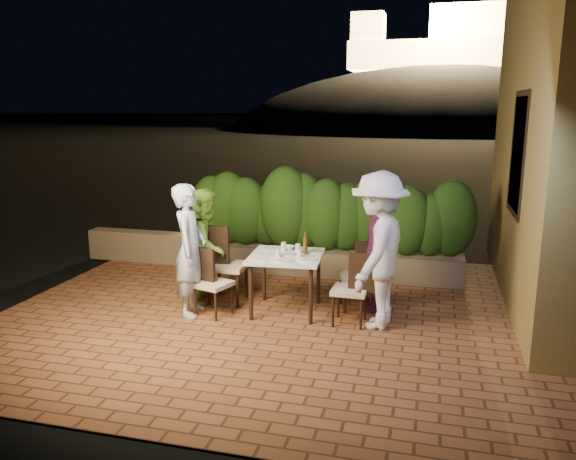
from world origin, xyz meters
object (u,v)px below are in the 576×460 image
(beer_bottle, at_px, (305,243))
(parapet_lamp, at_px, (186,230))
(bowl, at_px, (288,248))
(diner_blue, at_px, (190,250))
(dining_table, at_px, (286,283))
(diner_purple, at_px, (380,248))
(diner_green, at_px, (207,245))
(diner_white, at_px, (378,251))
(chair_left_back, at_px, (228,264))
(chair_right_back, at_px, (356,275))
(chair_left_front, at_px, (213,282))
(chair_right_front, at_px, (350,288))

(beer_bottle, height_order, parapet_lamp, beer_bottle)
(bowl, relative_size, diner_blue, 0.11)
(dining_table, height_order, diner_purple, diner_purple)
(diner_green, relative_size, parapet_lamp, 10.89)
(beer_bottle, bearing_deg, diner_white, -17.39)
(diner_green, bearing_deg, beer_bottle, -94.01)
(chair_left_back, height_order, diner_purple, diner_purple)
(beer_bottle, bearing_deg, diner_blue, -160.93)
(beer_bottle, height_order, diner_purple, diner_purple)
(diner_green, distance_m, parapet_lamp, 1.90)
(chair_right_back, height_order, parapet_lamp, chair_right_back)
(dining_table, distance_m, beer_bottle, 0.58)
(beer_bottle, bearing_deg, chair_left_front, -157.23)
(diner_blue, height_order, diner_purple, diner_blue)
(diner_blue, distance_m, diner_green, 0.55)
(diner_blue, xyz_separation_m, parapet_lamp, (-1.04, 2.12, -0.26))
(bowl, xyz_separation_m, diner_purple, (1.18, 0.10, 0.04))
(beer_bottle, distance_m, chair_right_front, 0.83)
(beer_bottle, relative_size, chair_right_back, 0.33)
(chair_right_front, bearing_deg, parapet_lamp, -31.49)
(chair_right_back, distance_m, diner_green, 2.03)
(beer_bottle, height_order, chair_left_front, beer_bottle)
(chair_left_front, distance_m, diner_green, 0.69)
(diner_blue, bearing_deg, diner_white, -96.01)
(chair_right_back, height_order, diner_purple, diner_purple)
(chair_left_front, bearing_deg, diner_blue, -158.09)
(beer_bottle, xyz_separation_m, chair_left_front, (-1.07, -0.45, -0.47))
(diner_green, height_order, parapet_lamp, diner_green)
(bowl, bearing_deg, parapet_lamp, 145.24)
(beer_bottle, bearing_deg, chair_right_front, -26.40)
(beer_bottle, bearing_deg, dining_table, -154.96)
(dining_table, height_order, chair_left_front, chair_left_front)
(chair_right_front, bearing_deg, diner_purple, -114.63)
(beer_bottle, distance_m, parapet_lamp, 2.93)
(dining_table, height_order, bowl, bowl)
(beer_bottle, xyz_separation_m, diner_blue, (-1.37, -0.47, -0.06))
(beer_bottle, xyz_separation_m, diner_white, (0.94, -0.30, 0.03))
(chair_right_back, distance_m, diner_blue, 2.15)
(chair_left_back, bearing_deg, diner_blue, -119.61)
(chair_left_back, bearing_deg, bowl, 5.74)
(chair_left_front, relative_size, chair_left_back, 0.82)
(dining_table, xyz_separation_m, diner_white, (1.17, -0.19, 0.56))
(beer_bottle, height_order, bowl, beer_bottle)
(dining_table, height_order, chair_right_front, chair_right_front)
(chair_left_back, bearing_deg, diner_purple, 4.33)
(chair_left_back, xyz_separation_m, chair_right_back, (1.70, 0.18, -0.07))
(diner_green, height_order, diner_purple, diner_purple)
(beer_bottle, bearing_deg, bowl, 147.83)
(chair_right_back, bearing_deg, diner_purple, 168.63)
(chair_right_back, bearing_deg, diner_green, -12.60)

